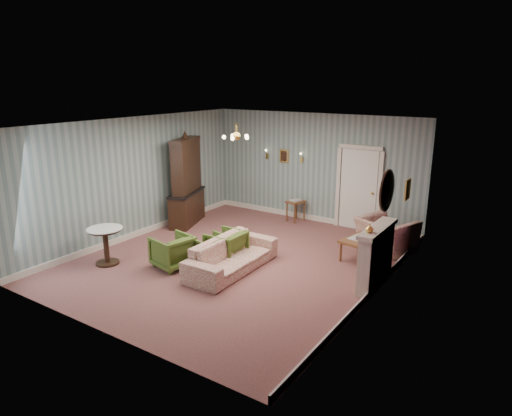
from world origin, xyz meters
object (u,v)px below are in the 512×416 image
Objects in this scene: dresser at (186,179)px; pedestal_table at (106,246)px; olive_chair_b at (212,249)px; wingback_chair at (386,229)px; olive_chair_c at (226,245)px; coffee_table at (359,248)px; fireplace at (376,257)px; side_table_black at (377,257)px; sofa_chintz at (232,250)px; olive_chair_a at (173,250)px.

dresser is 3.19m from pedestal_table.
olive_chair_b is 3.15m from dresser.
olive_chair_c is at bearing 65.94° from wingback_chair.
coffee_table is (2.42, 2.02, -0.11)m from olive_chair_b.
wingback_chair is 1.96m from fireplace.
wingback_chair reaches higher than side_table_black.
olive_chair_b is 0.88× the size of pedestal_table.
coffee_table is at bearing 141.26° from olive_chair_b.
olive_chair_c is 3.11m from fireplace.
side_table_black is at bearing 130.97° from olive_chair_b.
wingback_chair is (2.73, 2.83, 0.15)m from olive_chair_b.
wingback_chair reaches higher than olive_chair_b.
side_table_black is at bearing -34.26° from coffee_table.
wingback_chair reaches higher than pedestal_table.
wingback_chair is 6.10m from pedestal_table.
side_table_black is at bearing -57.10° from sofa_chintz.
olive_chair_c is at bearing -51.61° from dresser.
sofa_chintz reaches higher than olive_chair_b.
coffee_table is (-0.73, 1.11, -0.34)m from fireplace.
side_table_black is at bearing 133.54° from olive_chair_a.
olive_chair_c is 0.33× the size of sofa_chintz.
olive_chair_c is 3.13m from side_table_black.
wingback_chair reaches higher than olive_chair_a.
dresser reaches higher than wingback_chair.
wingback_chair is at bearing -39.49° from sofa_chintz.
coffee_table is (3.04, 2.54, -0.13)m from olive_chair_a.
olive_chair_a is at bearing 67.55° from wingback_chair.
coffee_table is at bearing 36.43° from pedestal_table.
coffee_table is 0.63m from side_table_black.
dresser reaches higher than pedestal_table.
side_table_black is at bearing 122.89° from wingback_chair.
wingback_chair is at bearing 133.40° from olive_chair_c.
olive_chair_a is 3.96m from coffee_table.
coffee_table is at bearing -44.97° from sofa_chintz.
olive_chair_a is 0.94× the size of pedestal_table.
olive_chair_a is at bearing -73.54° from dresser.
fireplace is (0.42, -1.92, 0.08)m from wingback_chair.
coffee_table is (1.93, 1.99, -0.19)m from sofa_chintz.
dresser is 5.39m from side_table_black.
dresser is at bearing 98.87° from pedestal_table.
wingback_chair reaches higher than olive_chair_c.
olive_chair_c is 1.31× the size of side_table_black.
olive_chair_a is 0.34× the size of sofa_chintz.
dresser is at bearing -178.48° from coffee_table.
sofa_chintz is (1.11, 0.54, 0.06)m from olive_chair_a.
pedestal_table is (-1.88, -1.16, 0.05)m from olive_chair_b.
sofa_chintz is 3.95× the size of side_table_black.
pedestal_table is at bearing 63.38° from wingback_chair.
fireplace is 0.84m from side_table_black.
fireplace is 5.45m from pedestal_table.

